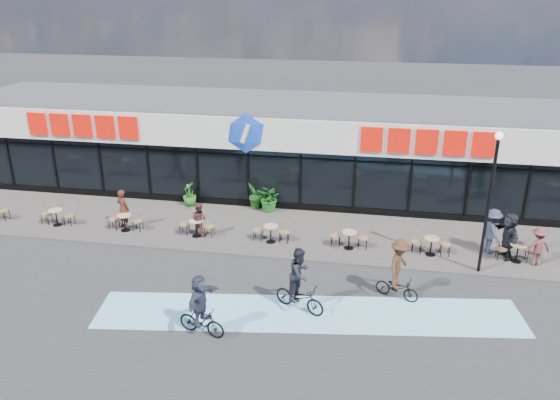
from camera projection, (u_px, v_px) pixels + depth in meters
name	position (u px, v px, depth m)	size (l,w,h in m)	color
ground	(206.00, 280.00, 20.06)	(120.00, 120.00, 0.00)	#28282B
sidewalk	(236.00, 228.00, 24.15)	(44.00, 5.00, 0.10)	#4F4946
bike_lane	(308.00, 314.00, 18.03)	(14.00, 2.20, 0.01)	#7AC2E7
building	(261.00, 145.00, 28.25)	(30.60, 6.57, 4.75)	black
lamp_post	(490.00, 192.00, 19.32)	(0.28, 0.28, 5.37)	black
bistro_set_1	(57.00, 215.00, 24.25)	(1.54, 0.62, 0.90)	tan
bistro_set_2	(125.00, 220.00, 23.73)	(1.54, 0.62, 0.90)	tan
bistro_set_3	(197.00, 225.00, 23.20)	(1.54, 0.62, 0.90)	tan
bistro_set_4	(271.00, 231.00, 22.68)	(1.54, 0.62, 0.90)	tan
bistro_set_5	(349.00, 237.00, 22.15)	(1.54, 0.62, 0.90)	tan
bistro_set_6	(431.00, 243.00, 21.63)	(1.54, 0.62, 0.90)	tan
bistro_set_7	(517.00, 250.00, 21.10)	(1.54, 0.62, 0.90)	tan
potted_plant_left	(189.00, 194.00, 26.26)	(0.66, 0.66, 1.18)	#245F1B
potted_plant_mid	(270.00, 198.00, 25.59)	(1.18, 1.02, 1.31)	#1E631C
potted_plant_right	(255.00, 196.00, 25.83)	(0.74, 0.60, 1.35)	#23671D
patron_left	(123.00, 209.00, 23.85)	(0.64, 0.42, 1.75)	#3F2016
patron_right	(199.00, 219.00, 23.13)	(0.71, 0.55, 1.46)	brown
pedestrian_a	(508.00, 236.00, 21.16)	(1.75, 0.56, 1.89)	black
pedestrian_b	(492.00, 231.00, 21.53)	(1.21, 0.69, 1.87)	#282B3E
pedestrian_c	(538.00, 246.00, 20.66)	(1.01, 0.58, 1.56)	brown
cyclist_a	(300.00, 286.00, 17.92)	(1.95, 1.34, 2.28)	black
cyclist_b	(398.00, 272.00, 18.56)	(1.63, 1.31, 2.23)	black
cyclist_c	(201.00, 308.00, 16.62)	(1.65, 1.58, 2.07)	black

